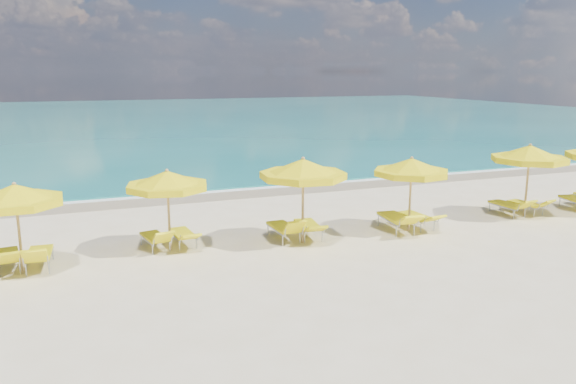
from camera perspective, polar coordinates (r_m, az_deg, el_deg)
name	(u,v)px	position (r m, az deg, el deg)	size (l,w,h in m)	color
ground_plane	(306,240)	(17.10, 1.80, -4.92)	(120.00, 120.00, 0.00)	beige
ocean	(135,119)	(63.59, -15.25, 7.20)	(120.00, 80.00, 0.30)	#136F6A
wet_sand_band	(238,192)	(23.88, -5.06, -0.03)	(120.00, 2.60, 0.01)	tan
foam_line	(233,189)	(24.64, -5.57, 0.33)	(120.00, 1.20, 0.03)	white
whitecap_near	(83,166)	(32.46, -20.08, 2.51)	(14.00, 0.36, 0.05)	white
whitecap_far	(281,140)	(41.92, -0.76, 5.27)	(18.00, 0.30, 0.05)	white
umbrella_1	(15,196)	(15.38, -25.97, -0.35)	(3.02, 3.02, 2.37)	tan
umbrella_2	(167,181)	(16.05, -12.17, 1.10)	(2.73, 2.73, 2.37)	tan
umbrella_3	(303,170)	(16.33, 1.54, 2.28)	(3.23, 3.23, 2.60)	tan
umbrella_4	(411,168)	(18.03, 12.43, 2.44)	(2.90, 2.90, 2.42)	tan
umbrella_5	(530,154)	(21.12, 23.34, 3.53)	(2.93, 2.93, 2.60)	tan
lounger_1_left	(7,262)	(16.28, -26.61, -6.34)	(0.79, 1.82, 0.78)	#A5A8AD
lounger_1_right	(40,260)	(16.04, -23.92, -6.33)	(0.69, 1.79, 0.83)	#A5A8AD
lounger_2_left	(156,242)	(16.67, -13.31, -4.98)	(0.82, 1.70, 0.76)	#A5A8AD
lounger_2_right	(183,239)	(16.85, -10.61, -4.68)	(0.70, 1.78, 0.62)	#A5A8AD
lounger_3_left	(284,233)	(17.08, -0.41, -4.14)	(0.68, 1.81, 0.87)	#A5A8AD
lounger_3_right	(309,230)	(17.35, 2.10, -3.92)	(0.85, 1.95, 0.69)	#A5A8AD
lounger_4_left	(397,223)	(18.34, 10.97, -3.16)	(0.87, 2.11, 0.84)	#A5A8AD
lounger_4_right	(417,221)	(18.89, 12.98, -2.90)	(0.72, 1.87, 0.68)	#A5A8AD
lounger_5_left	(508,209)	(21.54, 21.44, -1.60)	(0.69, 1.78, 0.75)	#A5A8AD
lounger_5_right	(526,208)	(22.06, 23.07, -1.47)	(0.82, 1.71, 0.69)	#A5A8AD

